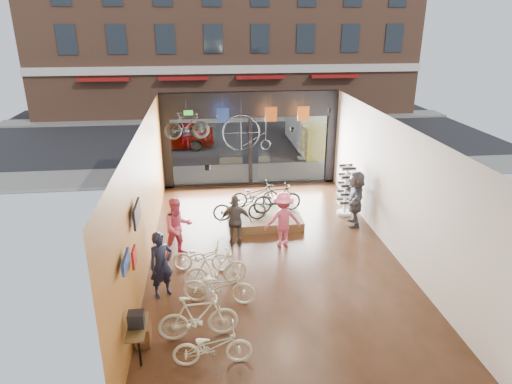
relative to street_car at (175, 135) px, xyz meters
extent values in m
cube|color=black|center=(3.34, -12.00, -0.71)|extent=(7.00, 12.00, 0.04)
cube|color=black|center=(3.34, -12.00, 3.13)|extent=(7.00, 12.00, 0.04)
cube|color=#A26F1E|center=(-0.18, -12.00, 1.21)|extent=(0.04, 12.00, 3.80)
cube|color=beige|center=(6.86, -12.00, 1.21)|extent=(0.04, 12.00, 3.80)
cube|color=beige|center=(3.34, -18.02, 1.21)|extent=(7.00, 0.04, 3.80)
cube|color=#198C26|center=(0.94, -6.12, 2.36)|extent=(0.35, 0.06, 0.18)
cube|color=black|center=(3.34, 3.00, -0.70)|extent=(30.00, 18.00, 0.02)
cube|color=slate|center=(3.34, -4.80, -0.63)|extent=(30.00, 2.40, 0.12)
cube|color=slate|center=(3.34, 7.00, -0.63)|extent=(30.00, 2.00, 0.12)
cube|color=brown|center=(3.34, 9.50, 6.31)|extent=(26.00, 5.00, 14.00)
imported|color=gray|center=(0.00, 0.00, 0.00)|extent=(4.06, 1.63, 1.38)
imported|color=beige|center=(1.50, -16.37, -0.28)|extent=(1.58, 0.55, 0.83)
imported|color=beige|center=(1.22, -15.53, -0.17)|extent=(1.76, 0.62, 1.04)
imported|color=beige|center=(1.71, -14.30, -0.23)|extent=(1.85, 0.97, 0.93)
imported|color=beige|center=(1.65, -13.58, -0.19)|extent=(1.74, 0.81, 1.01)
imported|color=beige|center=(1.31, -12.77, -0.27)|extent=(1.68, 0.81, 0.84)
cube|color=#493B23|center=(3.39, -9.85, -0.54)|extent=(2.40, 1.80, 0.30)
imported|color=black|center=(2.55, -10.20, 0.06)|extent=(1.72, 0.60, 0.91)
imported|color=black|center=(3.86, -9.71, 0.11)|extent=(1.73, 0.74, 1.00)
imported|color=black|center=(3.17, -9.13, 0.04)|extent=(1.69, 0.69, 0.87)
imported|color=#161C33|center=(0.34, -13.80, 0.16)|extent=(0.74, 0.66, 1.70)
imported|color=#CC4C72|center=(0.66, -11.79, 0.19)|extent=(1.06, 0.96, 1.77)
imported|color=#3F3F44|center=(2.34, -11.36, 0.11)|extent=(0.96, 0.45, 1.61)
imported|color=#CC4C72|center=(3.73, -11.54, 0.16)|extent=(1.15, 0.72, 1.71)
imported|color=#3F3F44|center=(6.34, -10.32, 0.24)|extent=(0.90, 1.80, 1.86)
imported|color=black|center=(0.91, -7.80, 2.23)|extent=(1.61, 0.58, 0.95)
cube|color=#1E3F99|center=(2.24, -6.80, 2.36)|extent=(0.45, 0.03, 0.55)
cube|color=#CC5919|center=(4.05, -6.80, 2.36)|extent=(0.45, 0.03, 0.55)
cube|color=#CC5919|center=(5.29, -6.80, 2.36)|extent=(0.45, 0.03, 0.55)
camera|label=1|loc=(1.50, -23.70, 5.76)|focal=32.00mm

